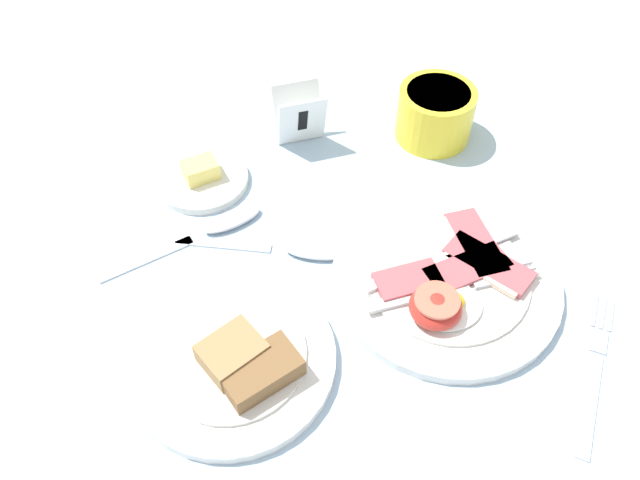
# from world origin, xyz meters

# --- Properties ---
(ground_plane) EXTENTS (3.00, 3.00, 0.00)m
(ground_plane) POSITION_xyz_m (0.00, 0.00, 0.00)
(ground_plane) COLOR #A3BCD1
(breakfast_plate) EXTENTS (0.24, 0.24, 0.04)m
(breakfast_plate) POSITION_xyz_m (0.11, 0.02, 0.01)
(breakfast_plate) COLOR silver
(breakfast_plate) RESTS_ON ground_plane
(bread_plate) EXTENTS (0.20, 0.20, 0.04)m
(bread_plate) POSITION_xyz_m (-0.12, -0.01, 0.01)
(bread_plate) COLOR silver
(bread_plate) RESTS_ON ground_plane
(sugar_cup) EXTENTS (0.10, 0.10, 0.07)m
(sugar_cup) POSITION_xyz_m (0.19, 0.25, 0.04)
(sugar_cup) COLOR yellow
(sugar_cup) RESTS_ON ground_plane
(butter_dish) EXTENTS (0.11, 0.11, 0.03)m
(butter_dish) POSITION_xyz_m (-0.11, 0.24, 0.01)
(butter_dish) COLOR silver
(butter_dish) RESTS_ON ground_plane
(number_card) EXTENTS (0.06, 0.05, 0.07)m
(number_card) POSITION_xyz_m (0.02, 0.29, 0.04)
(number_card) COLOR white
(number_card) RESTS_ON ground_plane
(teaspoon_by_saucer) EXTENTS (0.19, 0.09, 0.01)m
(teaspoon_by_saucer) POSITION_xyz_m (-0.03, 0.11, 0.01)
(teaspoon_by_saucer) COLOR silver
(teaspoon_by_saucer) RESTS_ON ground_plane
(teaspoon_near_cup) EXTENTS (0.19, 0.07, 0.01)m
(teaspoon_near_cup) POSITION_xyz_m (-0.11, 0.16, 0.01)
(teaspoon_near_cup) COLOR silver
(teaspoon_near_cup) RESTS_ON ground_plane
(fork_on_cloth) EXTENTS (0.12, 0.16, 0.01)m
(fork_on_cloth) POSITION_xyz_m (0.21, -0.11, 0.00)
(fork_on_cloth) COLOR silver
(fork_on_cloth) RESTS_ON ground_plane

